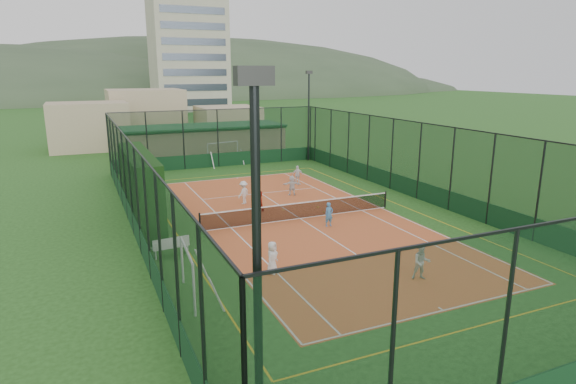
% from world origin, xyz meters
% --- Properties ---
extents(ground, '(300.00, 300.00, 0.00)m').
position_xyz_m(ground, '(0.00, 0.00, 0.00)').
color(ground, '#244C1A').
rests_on(ground, ground).
extents(court_slab, '(11.17, 23.97, 0.01)m').
position_xyz_m(court_slab, '(0.00, 0.00, 0.01)').
color(court_slab, '#C9652C').
rests_on(court_slab, ground).
extents(tennis_net, '(11.67, 0.12, 1.06)m').
position_xyz_m(tennis_net, '(0.00, 0.00, 0.53)').
color(tennis_net, black).
rests_on(tennis_net, ground).
extents(perimeter_fence, '(18.12, 34.12, 5.00)m').
position_xyz_m(perimeter_fence, '(0.00, 0.00, 2.50)').
color(perimeter_fence, black).
rests_on(perimeter_fence, ground).
extents(floodlight_sw, '(0.60, 0.26, 8.25)m').
position_xyz_m(floodlight_sw, '(-8.60, -16.60, 4.12)').
color(floodlight_sw, black).
rests_on(floodlight_sw, ground).
extents(floodlight_ne, '(0.60, 0.26, 8.25)m').
position_xyz_m(floodlight_ne, '(8.60, 16.60, 4.12)').
color(floodlight_ne, black).
rests_on(floodlight_ne, ground).
extents(clubhouse, '(15.20, 7.20, 3.15)m').
position_xyz_m(clubhouse, '(0.00, 22.00, 1.57)').
color(clubhouse, tan).
rests_on(clubhouse, ground).
extents(apartment_tower, '(15.00, 12.00, 30.00)m').
position_xyz_m(apartment_tower, '(12.00, 82.00, 15.00)').
color(apartment_tower, beige).
rests_on(apartment_tower, ground).
extents(distant_hills, '(200.00, 60.00, 24.00)m').
position_xyz_m(distant_hills, '(0.00, 150.00, 0.00)').
color(distant_hills, '#384C33').
rests_on(distant_hills, ground).
extents(hedge_left, '(1.33, 8.88, 3.88)m').
position_xyz_m(hedge_left, '(-8.30, 3.17, 1.94)').
color(hedge_left, black).
rests_on(hedge_left, ground).
extents(white_bench, '(1.71, 0.62, 0.94)m').
position_xyz_m(white_bench, '(-7.80, -2.78, 0.47)').
color(white_bench, white).
rests_on(white_bench, ground).
extents(futsal_goal_near, '(3.01, 1.05, 1.91)m').
position_xyz_m(futsal_goal_near, '(-7.99, -7.34, 0.96)').
color(futsal_goal_near, white).
rests_on(futsal_goal_near, ground).
extents(futsal_goal_far, '(3.27, 1.63, 2.03)m').
position_xyz_m(futsal_goal_far, '(0.57, 17.55, 1.01)').
color(futsal_goal_far, white).
rests_on(futsal_goal_far, ground).
extents(child_near_left, '(0.80, 0.79, 1.39)m').
position_xyz_m(child_near_left, '(-4.31, -6.48, 0.70)').
color(child_near_left, white).
rests_on(child_near_left, court_slab).
extents(child_near_mid, '(0.48, 0.32, 1.32)m').
position_xyz_m(child_near_mid, '(0.85, -1.86, 0.67)').
color(child_near_mid, '#4488C3').
rests_on(child_near_mid, court_slab).
extents(child_near_right, '(0.87, 0.79, 1.46)m').
position_xyz_m(child_near_right, '(0.97, -9.43, 0.74)').
color(child_near_right, silver).
rests_on(child_near_right, court_slab).
extents(child_far_left, '(1.09, 1.00, 1.48)m').
position_xyz_m(child_far_left, '(-1.94, 4.31, 0.75)').
color(child_far_left, white).
rests_on(child_far_left, court_slab).
extents(child_far_right, '(0.87, 0.55, 1.39)m').
position_xyz_m(child_far_right, '(3.54, 8.03, 0.70)').
color(child_far_right, white).
rests_on(child_far_right, court_slab).
extents(child_far_back, '(1.32, 0.79, 1.36)m').
position_xyz_m(child_far_back, '(1.78, 5.11, 0.69)').
color(child_far_back, white).
rests_on(child_far_back, court_slab).
extents(coach, '(0.86, 0.71, 1.61)m').
position_xyz_m(coach, '(-1.68, 2.45, 0.82)').
color(coach, '#AD2112').
rests_on(coach, court_slab).
extents(tennis_balls, '(2.31, 1.37, 0.07)m').
position_xyz_m(tennis_balls, '(1.40, 1.47, 0.04)').
color(tennis_balls, '#CCE033').
rests_on(tennis_balls, court_slab).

